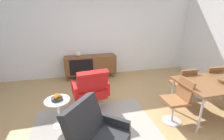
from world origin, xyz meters
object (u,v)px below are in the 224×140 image
object	(u,v)px
dining_chair_back_left	(183,84)
lounge_chair_red	(91,89)
armchair_black_shell	(96,139)
vase_cobalt	(78,54)
sideboard	(91,64)
fruit_bowl	(57,98)
dining_table	(220,83)
dining_chair_back_right	(209,81)
dining_chair_near_window	(178,99)
side_table_round	(58,109)

from	to	relation	value
dining_chair_back_left	lounge_chair_red	xyz separation A→B (m)	(-2.04, 0.25, -0.00)
dining_chair_back_left	armchair_black_shell	size ratio (longest dim) A/B	0.90
dining_chair_back_left	vase_cobalt	bearing A→B (deg)	137.12
sideboard	armchair_black_shell	distance (m)	3.23
sideboard	fruit_bowl	bearing A→B (deg)	-110.78
dining_table	dining_chair_back_right	xyz separation A→B (m)	(0.35, 0.56, -0.23)
dining_chair_near_window	armchair_black_shell	bearing A→B (deg)	-159.28
dining_chair_back_left	fruit_bowl	xyz separation A→B (m)	(-2.67, -0.14, 0.09)
vase_cobalt	dining_table	distance (m)	3.66
vase_cobalt	dining_chair_back_right	distance (m)	3.57
dining_table	armchair_black_shell	xyz separation A→B (m)	(-2.49, -0.61, -0.23)
vase_cobalt	lounge_chair_red	xyz separation A→B (m)	(0.17, -1.80, -0.32)
vase_cobalt	dining_table	bearing A→B (deg)	-45.55
vase_cobalt	dining_table	size ratio (longest dim) A/B	0.09
vase_cobalt	dining_chair_back_right	size ratio (longest dim) A/B	0.16
lounge_chair_red	side_table_round	distance (m)	0.76
vase_cobalt	side_table_round	bearing A→B (deg)	-102.02
dining_table	side_table_round	size ratio (longest dim) A/B	3.08
fruit_bowl	side_table_round	bearing A→B (deg)	-166.16
dining_chair_back_left	dining_chair_back_right	world-z (taller)	same
dining_chair_back_right	armchair_black_shell	distance (m)	3.06
sideboard	lounge_chair_red	world-z (taller)	lounge_chair_red
lounge_chair_red	sideboard	bearing A→B (deg)	83.73
vase_cobalt	dining_chair_near_window	size ratio (longest dim) A/B	0.16
vase_cobalt	side_table_round	world-z (taller)	vase_cobalt
dining_chair_back_left	dining_table	bearing A→B (deg)	-57.79
dining_chair_near_window	fruit_bowl	xyz separation A→B (m)	(-2.14, 0.42, 0.09)
lounge_chair_red	armchair_black_shell	xyz separation A→B (m)	(-0.09, -1.42, 0.00)
vase_cobalt	dining_chair_back_right	world-z (taller)	vase_cobalt
armchair_black_shell	dining_table	bearing A→B (deg)	13.69
armchair_black_shell	fruit_bowl	xyz separation A→B (m)	(-0.54, 1.02, 0.09)
vase_cobalt	sideboard	bearing A→B (deg)	-0.29
vase_cobalt	dining_chair_near_window	distance (m)	3.12
dining_table	fruit_bowl	xyz separation A→B (m)	(-3.03, 0.42, -0.14)
dining_chair_back_right	lounge_chair_red	world-z (taller)	lounge_chair_red
dining_chair_back_left	dining_chair_back_right	size ratio (longest dim) A/B	1.00
sideboard	dining_chair_back_left	xyz separation A→B (m)	(1.84, -2.05, 0.03)
armchair_black_shell	side_table_round	world-z (taller)	armchair_black_shell
sideboard	dining_chair_back_left	bearing A→B (deg)	-48.05
vase_cobalt	armchair_black_shell	size ratio (longest dim) A/B	0.15
dining_chair_back_right	dining_table	bearing A→B (deg)	-121.77
sideboard	dining_chair_near_window	bearing A→B (deg)	-63.42
vase_cobalt	dining_chair_near_window	xyz separation A→B (m)	(1.67, -2.61, -0.32)
vase_cobalt	dining_table	xyz separation A→B (m)	(2.56, -2.61, -0.09)
dining_table	dining_chair_near_window	world-z (taller)	dining_chair_near_window
dining_chair_near_window	dining_chair_back_right	world-z (taller)	same
fruit_bowl	dining_chair_back_right	bearing A→B (deg)	2.41
armchair_black_shell	fruit_bowl	bearing A→B (deg)	117.82
dining_chair_near_window	side_table_round	world-z (taller)	dining_chair_near_window
sideboard	dining_table	size ratio (longest dim) A/B	1.00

